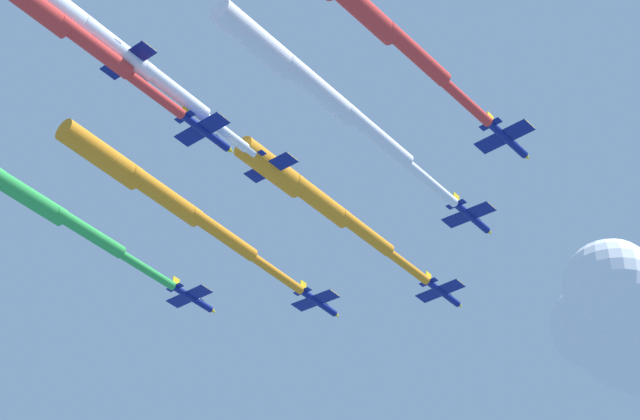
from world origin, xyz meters
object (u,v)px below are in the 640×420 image
object	(u,v)px
jet_starboard_inner	(319,90)
jet_port_outer	(117,51)
jet_starboard_outer	(31,4)
jet_lead	(320,202)
jet_port_inner	(163,196)
jet_port_mid	(27,197)
jet_starboard_mid	(362,10)

from	to	relation	value
jet_starboard_inner	jet_port_outer	xyz separation A→B (m)	(18.87, -19.95, -0.25)
jet_starboard_inner	jet_starboard_outer	size ratio (longest dim) A/B	1.16
jet_lead	jet_starboard_outer	size ratio (longest dim) A/B	1.03
jet_port_inner	jet_port_mid	size ratio (longest dim) A/B	1.03
jet_port_outer	jet_port_mid	bearing A→B (deg)	-121.42
jet_lead	jet_port_inner	world-z (taller)	jet_lead
jet_starboard_inner	jet_port_mid	world-z (taller)	jet_starboard_inner
jet_lead	jet_port_outer	bearing A→B (deg)	-12.43
jet_port_mid	jet_starboard_mid	bearing A→B (deg)	79.98
jet_port_mid	jet_starboard_outer	size ratio (longest dim) A/B	1.12
jet_lead	jet_starboard_inner	world-z (taller)	jet_lead
jet_starboard_outer	jet_port_outer	bearing A→B (deg)	165.96
jet_starboard_inner	jet_port_outer	world-z (taller)	jet_starboard_inner
jet_port_mid	jet_starboard_inner	bearing A→B (deg)	92.03
jet_port_inner	jet_port_outer	world-z (taller)	jet_port_outer
jet_port_inner	jet_starboard_inner	size ratio (longest dim) A/B	0.99
jet_lead	jet_port_outer	xyz separation A→B (m)	(40.32, -8.89, -0.85)
jet_starboard_outer	jet_starboard_inner	bearing A→B (deg)	143.92
jet_starboard_inner	jet_starboard_mid	size ratio (longest dim) A/B	1.14
jet_port_mid	jet_starboard_outer	xyz separation A→B (m)	(30.12, 24.87, -1.52)
jet_lead	jet_starboard_mid	world-z (taller)	jet_lead
jet_lead	jet_starboard_inner	distance (m)	24.14
jet_port_mid	jet_starboard_outer	world-z (taller)	jet_port_mid
jet_port_mid	jet_starboard_mid	xyz separation A→B (m)	(10.71, 60.58, -1.90)
jet_port_outer	jet_starboard_mid	bearing A→B (deg)	101.26
jet_starboard_mid	jet_starboard_outer	xyz separation A→B (m)	(19.41, -35.71, 0.39)
jet_port_outer	jet_lead	bearing A→B (deg)	167.57
jet_starboard_mid	jet_starboard_outer	distance (m)	40.65
jet_port_inner	jet_starboard_outer	distance (m)	39.51
jet_lead	jet_starboard_outer	bearing A→B (deg)	-12.82
jet_starboard_inner	jet_starboard_outer	xyz separation A→B (m)	(31.82, -23.18, -2.73)
jet_starboard_outer	jet_port_mid	bearing A→B (deg)	-140.46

